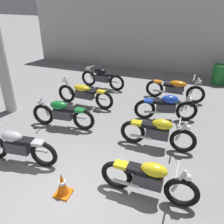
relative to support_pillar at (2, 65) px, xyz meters
name	(u,v)px	position (x,y,z in m)	size (l,w,h in m)	color
ground_plane	(61,203)	(3.65, -2.90, -1.60)	(60.00, 60.00, 0.00)	gray
back_wall	(155,34)	(3.65, 6.17, 0.20)	(12.95, 0.24, 3.60)	#BCBAB7
support_pillar	(2,65)	(0.00, 0.00, 0.00)	(0.36, 0.36, 3.20)	#BCBAB7
motorcycle_left_row_0	(17,146)	(2.09, -2.13, -1.14)	(1.97, 0.54, 0.88)	black
motorcycle_left_row_1	(62,113)	(2.24, -0.35, -1.14)	(1.97, 0.52, 0.88)	black
motorcycle_left_row_2	(84,94)	(2.21, 1.21, -1.15)	(2.17, 0.68, 0.97)	black
motorcycle_left_row_3	(102,78)	(2.17, 2.97, -1.14)	(1.97, 0.48, 0.88)	black
motorcycle_right_row_0	(148,179)	(5.21, -2.15, -1.14)	(1.97, 0.48, 0.88)	black
motorcycle_right_row_1	(158,132)	(5.08, -0.42, -1.14)	(1.97, 0.48, 0.88)	black
motorcycle_right_row_2	(166,107)	(5.06, 1.14, -1.14)	(1.93, 0.70, 0.88)	black
motorcycle_right_row_3	(175,89)	(5.15, 2.78, -1.15)	(2.17, 0.68, 0.97)	black
oil_drum	(219,74)	(6.74, 5.16, -1.18)	(0.59, 0.59, 0.85)	#1E722D
traffic_cone	(62,184)	(3.59, -2.68, -1.34)	(0.32, 0.32, 0.54)	orange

